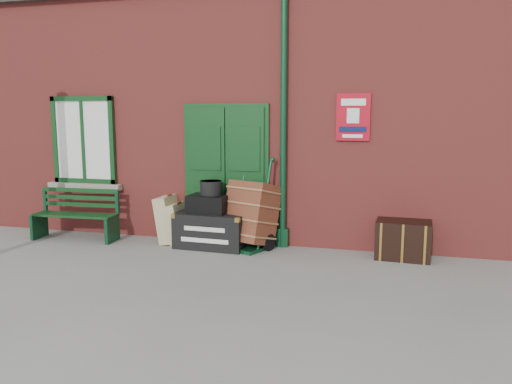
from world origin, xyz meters
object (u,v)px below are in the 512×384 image
(bench, at_px, (77,213))
(houdini_trunk, at_px, (212,230))
(porter_trolley, at_px, (251,214))
(dark_trunk, at_px, (403,240))

(bench, height_order, houdini_trunk, bench)
(bench, relative_size, porter_trolley, 1.02)
(bench, height_order, dark_trunk, bench)
(porter_trolley, relative_size, dark_trunk, 1.81)
(bench, xyz_separation_m, houdini_trunk, (2.39, 0.09, -0.16))
(bench, distance_m, dark_trunk, 5.32)
(bench, distance_m, houdini_trunk, 2.40)
(houdini_trunk, bearing_deg, porter_trolley, 11.72)
(dark_trunk, bearing_deg, houdini_trunk, -174.13)
(houdini_trunk, height_order, porter_trolley, porter_trolley)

